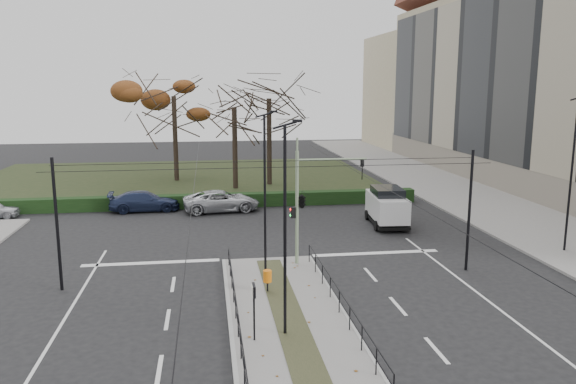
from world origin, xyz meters
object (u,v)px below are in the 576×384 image
info_panel (254,297)px  streetlamp_median_near (285,229)px  traffic_light (304,199)px  parked_car_fourth (222,201)px  white_van (387,206)px  bare_tree_near (234,113)px  streetlamp_median_far (265,193)px  litter_bin (267,276)px  parked_car_third (144,201)px  bare_tree_center (269,105)px  rust_tree (174,96)px  streetlamp_sidewalk (572,173)px

info_panel → streetlamp_median_near: (1.17, 0.37, 2.32)m
traffic_light → parked_car_fourth: (-3.76, 13.24, -2.71)m
white_van → bare_tree_near: (-9.14, 14.42, 5.36)m
streetlamp_median_far → bare_tree_near: bearing=90.5°
litter_bin → info_panel: info_panel is taller
streetlamp_median_far → parked_car_third: size_ratio=1.54×
parked_car_third → bare_tree_near: bare_tree_near is taller
traffic_light → streetlamp_median_near: streetlamp_median_near is taller
bare_tree_center → rust_tree: bearing=158.3°
parked_car_fourth → bare_tree_center: 13.10m
bare_tree_near → parked_car_third: bearing=-131.8°
info_panel → bare_tree_center: bearing=82.7°
litter_bin → parked_car_fourth: size_ratio=0.18×
litter_bin → rust_tree: bearing=100.0°
white_van → rust_tree: bearing=126.8°
parked_car_fourth → bare_tree_center: size_ratio=0.53×
traffic_light → litter_bin: traffic_light is taller
rust_tree → white_van: bearing=-53.2°
traffic_light → streetlamp_sidewalk: bearing=0.6°
info_panel → streetlamp_median_near: bearing=17.3°
streetlamp_sidewalk → white_van: (-7.72, 7.42, -3.14)m
parked_car_fourth → rust_tree: bearing=9.2°
rust_tree → parked_car_fourth: bearing=-74.2°
litter_bin → bare_tree_near: size_ratio=0.10×
bare_tree_near → rust_tree: bearing=137.1°
info_panel → streetlamp_median_near: streetlamp_median_near is taller
streetlamp_median_far → bare_tree_center: 25.48m
streetlamp_sidewalk → bare_tree_near: 27.69m
info_panel → rust_tree: 36.25m
bare_tree_center → bare_tree_near: size_ratio=1.10×
streetlamp_sidewalk → parked_car_third: 27.94m
litter_bin → streetlamp_sidewalk: (16.82, 3.93, 3.61)m
bare_tree_center → streetlamp_sidewalk: bearing=-59.7°
streetlamp_sidewalk → white_van: 11.16m
streetlamp_median_near → info_panel: bearing=-162.7°
info_panel → streetlamp_median_far: bearing=80.6°
parked_car_fourth → white_van: bearing=-124.7°
streetlamp_median_near → parked_car_third: size_ratio=1.54×
white_van → bare_tree_near: bearing=122.4°
info_panel → parked_car_fourth: 21.71m
info_panel → bare_tree_near: bearing=88.2°
bare_tree_center → parked_car_third: bearing=-137.3°
streetlamp_median_far → parked_car_third: streetlamp_median_far is taller
litter_bin → bare_tree_near: bare_tree_near is taller
parked_car_fourth → bare_tree_near: bearing=-16.1°
litter_bin → streetlamp_median_near: bearing=-87.4°
streetlamp_median_near → bare_tree_near: bearing=90.5°
litter_bin → info_panel: (-0.98, -4.66, 0.92)m
traffic_light → litter_bin: (-2.24, -3.78, -2.64)m
traffic_light → info_panel: bearing=-110.9°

